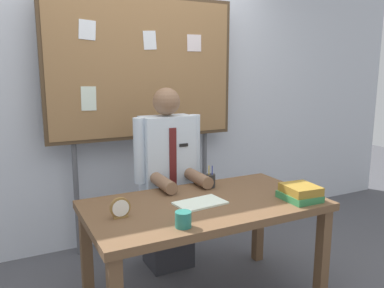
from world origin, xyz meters
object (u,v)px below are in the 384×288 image
Objects in this scene: coffee_mug at (183,219)px; pen_holder at (210,181)px; desk_clock at (120,209)px; person at (168,186)px; open_notebook at (200,203)px; book_stack at (300,193)px; desk at (205,215)px; bulletin_board at (144,71)px.

pen_holder reaches higher than coffee_mug.
desk_clock is 0.81m from pen_holder.
open_notebook is (-0.05, -0.63, 0.06)m from person.
book_stack is (0.58, -0.85, 0.10)m from person.
person is 1.03m from book_stack.
bulletin_board reaches higher than desk.
desk_clock is 0.39m from coffee_mug.
open_notebook is 1.96× the size of pen_holder.
open_notebook is at bearing 159.96° from book_stack.
desk is 12.73× the size of desk_clock.
desk_clock reaches higher than desk.
bulletin_board is 24.44× the size of coffee_mug.
bulletin_board is at bearing 77.86° from coffee_mug.
coffee_mug is (-0.88, -0.06, -0.00)m from book_stack.
bulletin_board is 1.16m from pen_holder.
bulletin_board reaches higher than coffee_mug.
open_notebook is (-0.05, -1.11, -0.83)m from bulletin_board.
bulletin_board is at bearing 113.27° from book_stack.
book_stack is 0.88m from coffee_mug.
person is 8.99× the size of pen_holder.
desk_clock is at bearing 168.59° from book_stack.
pen_holder is at bearing 50.30° from open_notebook.
desk_clock is at bearing -132.26° from person.
person reaches higher than desk.
book_stack is (0.58, -0.25, 0.14)m from desk.
pen_holder reaches higher than open_notebook.
pen_holder is at bearing 49.16° from coffee_mug.
book_stack is 0.77× the size of open_notebook.
book_stack is 1.16m from desk_clock.
person is at bearing -89.97° from bulletin_board.
bulletin_board is 18.32× the size of desk_clock.
coffee_mug is (0.26, -0.29, -0.01)m from desk_clock.
bulletin_board is at bearing 63.03° from desk_clock.
open_notebook is 3.51× the size of coffee_mug.
desk_clock is at bearing 132.53° from coffee_mug.
desk is at bearing 45.33° from coffee_mug.
desk_clock is (-0.57, -0.02, 0.14)m from desk.
bulletin_board is (-0.00, 0.49, 0.89)m from person.
open_notebook is at bearing -94.15° from person.
bulletin_board reaches higher than person.
desk_clock is 0.75× the size of pen_holder.
desk is 9.52× the size of pen_holder.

